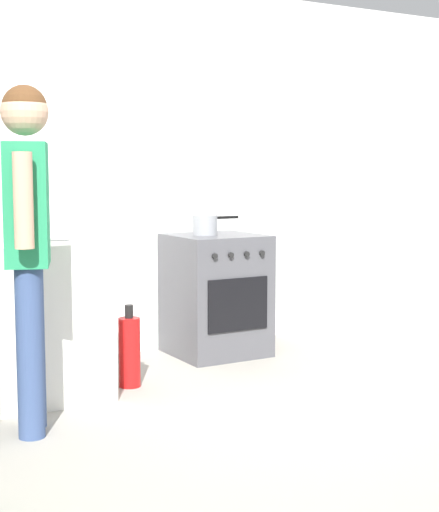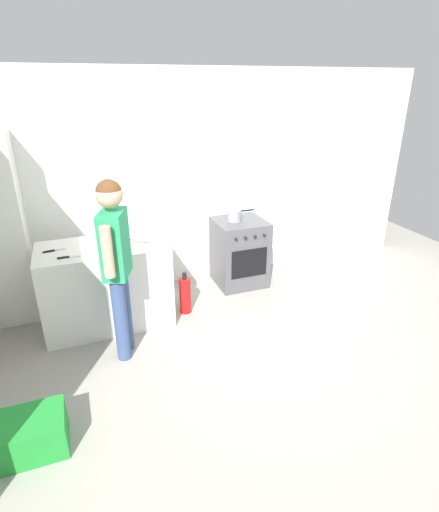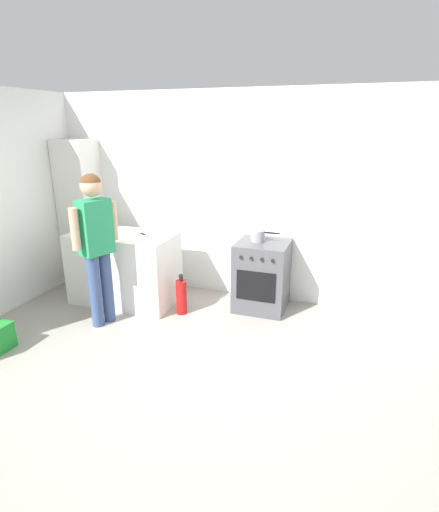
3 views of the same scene
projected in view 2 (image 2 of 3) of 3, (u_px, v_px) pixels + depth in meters
ground_plane at (270, 358)px, 3.82m from camera, size 8.00×8.00×0.00m
back_wall at (203, 181)px, 4.97m from camera, size 6.00×0.10×2.60m
counter_unit at (107, 285)px, 4.24m from camera, size 1.30×0.70×0.90m
oven_left at (240, 252)px, 5.12m from camera, size 0.62×0.62×0.85m
pot at (234, 215)px, 4.91m from camera, size 0.35×0.17×0.14m
knife_chef at (134, 241)px, 4.18m from camera, size 0.28×0.19×0.01m
knife_bread at (75, 256)px, 3.81m from camera, size 0.35×0.04×0.01m
knife_paring at (52, 251)px, 3.93m from camera, size 0.21×0.06×0.01m
person at (116, 255)px, 3.50m from camera, size 0.30×0.54×1.71m
fire_extinguisher at (185, 295)px, 4.51m from camera, size 0.13×0.13×0.50m
recycling_crate_lower at (28, 435)px, 2.82m from camera, size 0.52×0.36×0.28m
larder_cabinet at (1, 233)px, 4.13m from camera, size 0.48×0.44×2.00m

